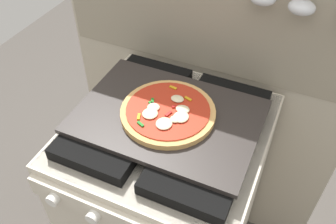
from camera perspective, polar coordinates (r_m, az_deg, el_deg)
kitchen_backsplash at (r=1.39m, az=5.78°, el=4.51°), size 1.10×0.09×1.55m
stove at (r=1.44m, az=-0.03°, el=-13.94°), size 0.60×0.64×0.90m
baking_tray at (r=1.08m, az=0.00°, el=-0.69°), size 0.54×0.38×0.02m
pizza_left at (r=1.06m, az=-0.19°, el=0.01°), size 0.28×0.28×0.03m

